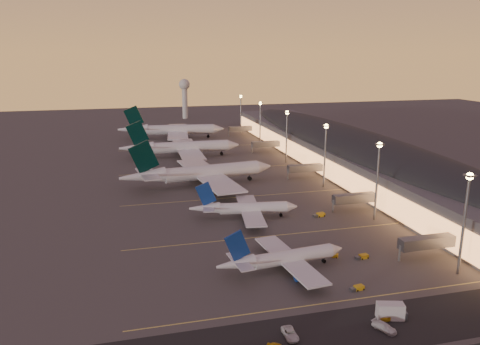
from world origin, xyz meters
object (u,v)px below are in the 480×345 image
object	(u,v)px
catering_truck_a	(392,311)
service_van_a	(290,334)
airliner_narrow_south	(282,258)
baggage_tug_d	(333,255)
airliner_narrow_north	(244,208)
service_van_d	(386,313)
airliner_wide_near	(200,173)
baggage_tug_a	(357,288)
baggage_tug_b	(362,257)
airliner_wide_mid	(181,147)
radar_tower	(185,92)
baggage_tug_c	(319,215)
airliner_wide_far	(172,130)
service_van_c	(384,327)

from	to	relation	value
catering_truck_a	service_van_a	world-z (taller)	catering_truck_a
airliner_narrow_south	baggage_tug_d	distance (m)	16.58
airliner_narrow_north	service_van_d	size ratio (longest dim) A/B	6.81
airliner_narrow_north	airliner_wide_near	size ratio (longest dim) A/B	0.56
baggage_tug_a	catering_truck_a	bearing A→B (deg)	-93.67
baggage_tug_b	service_van_a	bearing A→B (deg)	-143.53
airliner_wide_mid	radar_tower	bearing A→B (deg)	82.34
airliner_wide_near	baggage_tug_c	bearing A→B (deg)	-62.92
airliner_wide_near	airliner_narrow_north	bearing A→B (deg)	-87.10
airliner_wide_far	baggage_tug_d	xyz separation A→B (m)	(21.67, -190.67, -5.09)
airliner_wide_far	service_van_a	distance (m)	222.41
airliner_wide_near	baggage_tug_a	world-z (taller)	airliner_wide_near
airliner_wide_mid	service_van_d	size ratio (longest dim) A/B	11.84
radar_tower	baggage_tug_b	bearing A→B (deg)	-88.54
airliner_narrow_south	baggage_tug_c	bearing A→B (deg)	47.55
baggage_tug_a	baggage_tug_c	world-z (taller)	baggage_tug_c
catering_truck_a	service_van_c	xyz separation A→B (m)	(-3.76, -3.49, -0.83)
airliner_narrow_north	airliner_wide_far	world-z (taller)	airliner_wide_far
baggage_tug_b	service_van_c	bearing A→B (deg)	-117.69
airliner_wide_far	baggage_tug_d	bearing A→B (deg)	-76.64
service_van_a	service_van_c	distance (m)	18.94
airliner_wide_mid	service_van_c	distance (m)	169.30
baggage_tug_a	baggage_tug_b	distance (m)	17.88
airliner_narrow_north	service_van_a	world-z (taller)	airliner_narrow_north
baggage_tug_a	service_van_a	size ratio (longest dim) A/B	0.69
baggage_tug_a	baggage_tug_b	size ratio (longest dim) A/B	0.94
airliner_wide_near	service_van_d	xyz separation A→B (m)	(20.74, -107.46, -4.58)
baggage_tug_a	service_van_c	world-z (taller)	service_van_c
airliner_wide_far	service_van_d	xyz separation A→B (m)	(19.54, -220.42, -4.78)
airliner_wide_far	service_van_d	distance (m)	221.33
service_van_d	airliner_wide_near	bearing A→B (deg)	137.76
airliner_wide_far	baggage_tug_d	distance (m)	191.97
airliner_narrow_south	baggage_tug_a	xyz separation A→B (m)	(13.45, -13.97, -2.74)
baggage_tug_b	service_van_d	size ratio (longest dim) A/B	0.72
airliner_wide_near	baggage_tug_a	xyz separation A→B (m)	(20.52, -95.86, -4.85)
baggage_tug_a	catering_truck_a	size ratio (longest dim) A/B	0.56
radar_tower	baggage_tug_b	xyz separation A→B (m)	(7.31, -286.15, -21.38)
radar_tower	baggage_tug_c	world-z (taller)	radar_tower
airliner_narrow_north	baggage_tug_c	world-z (taller)	airliner_narrow_north
airliner_narrow_south	airliner_wide_mid	distance (m)	138.41
service_van_c	service_van_d	world-z (taller)	service_van_c
baggage_tug_c	service_van_a	distance (m)	70.51
airliner_narrow_south	airliner_narrow_north	world-z (taller)	airliner_narrow_north
baggage_tug_a	baggage_tug_b	world-z (taller)	baggage_tug_b
airliner_narrow_north	service_van_d	world-z (taller)	airliner_narrow_north
baggage_tug_d	airliner_wide_near	bearing A→B (deg)	142.88
baggage_tug_d	service_van_d	bearing A→B (deg)	-57.61
airliner_narrow_south	baggage_tug_d	size ratio (longest dim) A/B	10.71
baggage_tug_c	service_van_a	size ratio (longest dim) A/B	0.84
airliner_wide_near	catering_truck_a	bearing A→B (deg)	-86.11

